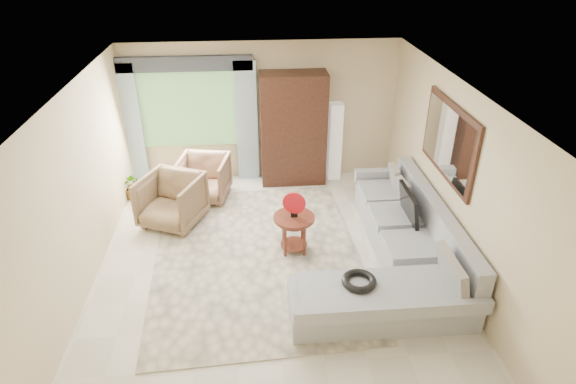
{
  "coord_description": "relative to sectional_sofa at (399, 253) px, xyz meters",
  "views": [
    {
      "loc": [
        -0.26,
        -5.55,
        4.33
      ],
      "look_at": [
        0.25,
        0.35,
        1.05
      ],
      "focal_mm": 30.0,
      "sensor_mm": 36.0,
      "label": 1
    }
  ],
  "objects": [
    {
      "name": "curtain_left",
      "position": [
        -4.18,
        3.06,
        0.87
      ],
      "size": [
        0.4,
        0.08,
        2.3
      ],
      "primitive_type": "cube",
      "color": "#9EB7CC",
      "rests_on": "ground"
    },
    {
      "name": "ground",
      "position": [
        -1.78,
        0.18,
        -0.28
      ],
      "size": [
        6.0,
        6.0,
        0.0
      ],
      "primitive_type": "plane",
      "color": "silver",
      "rests_on": "ground"
    },
    {
      "name": "coffee_table",
      "position": [
        -1.44,
        0.57,
        0.04
      ],
      "size": [
        0.61,
        0.61,
        0.61
      ],
      "rotation": [
        0.0,
        0.0,
        0.33
      ],
      "color": "#4B1D14",
      "rests_on": "ground"
    },
    {
      "name": "area_rug",
      "position": [
        -2.0,
        0.48,
        -0.27
      ],
      "size": [
        3.19,
        4.14,
        0.02
      ],
      "primitive_type": "cube",
      "rotation": [
        0.0,
        0.0,
        0.05
      ],
      "color": "beige",
      "rests_on": "ground"
    },
    {
      "name": "window",
      "position": [
        -3.13,
        3.15,
        1.12
      ],
      "size": [
        1.8,
        0.04,
        1.4
      ],
      "primitive_type": "cube",
      "color": "#669E59",
      "rests_on": "wall_back"
    },
    {
      "name": "red_disc",
      "position": [
        -1.44,
        0.57,
        0.56
      ],
      "size": [
        0.33,
        0.11,
        0.34
      ],
      "primitive_type": "cylinder",
      "rotation": [
        1.57,
        0.0,
        -0.26
      ],
      "color": "red",
      "rests_on": "coffee_table"
    },
    {
      "name": "wall_mirror",
      "position": [
        0.68,
        0.53,
        1.47
      ],
      "size": [
        0.05,
        1.7,
        1.05
      ],
      "color": "black",
      "rests_on": "wall_right"
    },
    {
      "name": "sectional_sofa",
      "position": [
        0.0,
        0.0,
        0.0
      ],
      "size": [
        2.3,
        3.46,
        0.9
      ],
      "color": "#A3A5AB",
      "rests_on": "ground"
    },
    {
      "name": "curtain_right",
      "position": [
        -2.08,
        3.06,
        0.87
      ],
      "size": [
        0.4,
        0.08,
        2.3
      ],
      "primitive_type": "cube",
      "color": "#9EB7CC",
      "rests_on": "ground"
    },
    {
      "name": "armchair_right",
      "position": [
        -2.89,
        2.34,
        0.11
      ],
      "size": [
        0.99,
        1.01,
        0.79
      ],
      "primitive_type": "imported",
      "rotation": [
        0.0,
        0.0,
        -0.19
      ],
      "color": "#977152",
      "rests_on": "ground"
    },
    {
      "name": "floor_lamp",
      "position": [
        -0.43,
        2.96,
        0.47
      ],
      "size": [
        0.24,
        0.24,
        1.5
      ],
      "primitive_type": "cube",
      "color": "silver",
      "rests_on": "ground"
    },
    {
      "name": "valance",
      "position": [
        -3.13,
        3.08,
        1.97
      ],
      "size": [
        2.4,
        0.12,
        0.26
      ],
      "primitive_type": "cube",
      "color": "#1E232D",
      "rests_on": "wall_back"
    },
    {
      "name": "garden_hose",
      "position": [
        -0.78,
        -0.87,
        0.26
      ],
      "size": [
        0.43,
        0.43,
        0.09
      ],
      "primitive_type": "torus",
      "color": "black",
      "rests_on": "sectional_sofa"
    },
    {
      "name": "tv_screen",
      "position": [
        0.27,
        0.57,
        0.44
      ],
      "size": [
        0.14,
        0.74,
        0.48
      ],
      "primitive_type": "cube",
      "rotation": [
        0.0,
        -0.17,
        0.0
      ],
      "color": "black",
      "rests_on": "sectional_sofa"
    },
    {
      "name": "armchair_left",
      "position": [
        -3.35,
        1.53,
        0.14
      ],
      "size": [
        1.19,
        1.21,
        0.84
      ],
      "primitive_type": "imported",
      "rotation": [
        0.0,
        0.0,
        -0.41
      ],
      "color": "olive",
      "rests_on": "ground"
    },
    {
      "name": "armoire",
      "position": [
        -1.23,
        2.9,
        0.77
      ],
      "size": [
        1.2,
        0.55,
        2.1
      ],
      "primitive_type": "cube",
      "color": "black",
      "rests_on": "ground"
    },
    {
      "name": "potted_plant",
      "position": [
        -4.19,
        2.46,
        -0.04
      ],
      "size": [
        0.45,
        0.4,
        0.49
      ],
      "primitive_type": "imported",
      "rotation": [
        0.0,
        0.0,
        -0.03
      ],
      "color": "#999999",
      "rests_on": "ground"
    }
  ]
}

